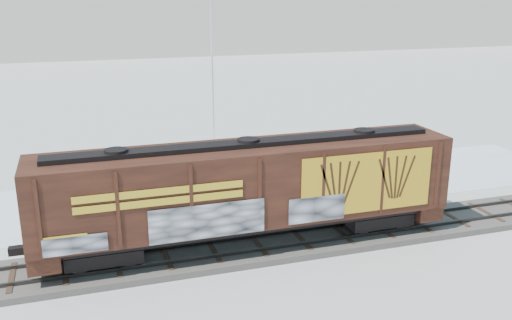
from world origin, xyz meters
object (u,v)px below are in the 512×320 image
object	(u,v)px
car_dark	(316,171)
flagpole	(214,84)
car_white	(350,172)
hopper_railcar	(249,187)
car_silver	(74,199)

from	to	relation	value
car_dark	flagpole	bearing A→B (deg)	42.49
flagpole	car_white	distance (m)	10.57
flagpole	car_white	size ratio (longest dim) A/B	3.01
hopper_railcar	car_silver	world-z (taller)	hopper_railcar
car_white	car_dark	world-z (taller)	car_white
flagpole	car_silver	distance (m)	12.55
car_silver	car_white	bearing A→B (deg)	-64.85
car_white	car_silver	bearing A→B (deg)	95.51
hopper_railcar	flagpole	bearing A→B (deg)	81.84
hopper_railcar	car_dark	xyz separation A→B (m)	(6.53, 7.70, -2.24)
hopper_railcar	car_dark	bearing A→B (deg)	49.69
hopper_railcar	car_white	distance (m)	10.89
car_white	car_dark	bearing A→B (deg)	66.00
car_white	hopper_railcar	bearing A→B (deg)	134.17
hopper_railcar	flagpole	xyz separation A→B (m)	(2.02, 14.05, 2.15)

